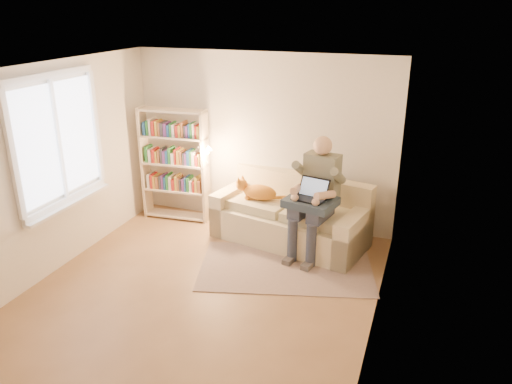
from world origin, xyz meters
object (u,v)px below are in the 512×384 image
at_px(sofa, 291,219).
at_px(cat, 255,191).
at_px(bookshelf, 175,159).
at_px(person, 316,191).
at_px(laptop, 316,195).

bearing_deg(sofa, cat, -165.24).
bearing_deg(cat, bookshelf, -175.43).
bearing_deg(person, cat, 178.62).
relative_size(cat, bookshelf, 0.43).
distance_m(cat, laptop, 1.07).
relative_size(sofa, cat, 3.06).
xyz_separation_m(person, cat, (-0.95, 0.23, -0.20)).
bearing_deg(laptop, bookshelf, 178.37).
bearing_deg(sofa, bookshelf, -172.59).
height_order(sofa, person, person).
height_order(sofa, cat, sofa).
xyz_separation_m(sofa, laptop, (0.44, -0.42, 0.58)).
relative_size(laptop, bookshelf, 0.26).
distance_m(sofa, cat, 0.65).
distance_m(sofa, person, 0.74).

